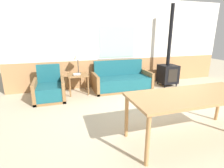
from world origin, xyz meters
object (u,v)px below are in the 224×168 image
Objects in this scene: side_table at (78,78)px; wood_stove at (168,70)px; armchair at (50,90)px; dining_table at (193,98)px; table_lamp at (78,57)px; couch at (122,81)px.

wood_stove is at bearing -1.79° from side_table.
armchair is 0.42× the size of dining_table.
wood_stove reaches higher than dining_table.
armchair is 1.18m from table_lamp.
dining_table is (1.46, -2.81, 0.23)m from side_table.
armchair reaches higher than couch.
armchair reaches higher than side_table.
armchair is at bearing -161.50° from side_table.
dining_table is (2.23, -2.55, 0.45)m from armchair.
couch is at bearing -5.81° from table_lamp.
wood_stove is (2.85, -0.19, -0.51)m from table_lamp.
table_lamp is (-1.28, 0.13, 0.79)m from couch.
couch is at bearing 93.01° from dining_table.
armchair is 1.56× the size of side_table.
side_table is 2.89m from wood_stove.
table_lamp reaches higher than couch.
table_lamp is at bearing 68.68° from side_table.
side_table is 0.92× the size of table_lamp.
armchair is 3.67m from wood_stove.
armchair is 3.42m from dining_table.
dining_table is (0.15, -2.77, 0.45)m from couch.
wood_stove is (1.43, 2.72, -0.16)m from dining_table.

